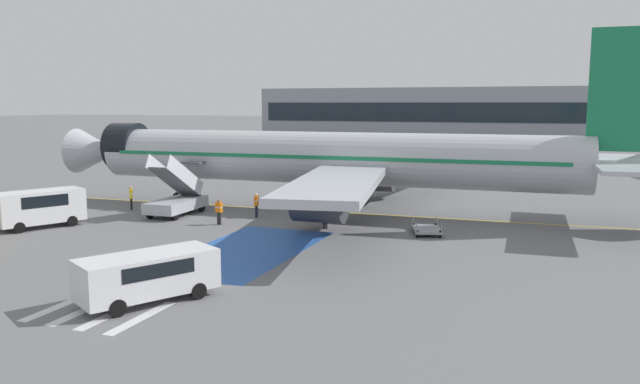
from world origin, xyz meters
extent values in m
plane|color=slate|center=(0.00, 0.00, 0.00)|extent=(600.00, 600.00, 0.00)
cube|color=gold|center=(1.31, -0.82, 0.00)|extent=(77.42, 3.02, 0.01)
cube|color=#2856A8|center=(1.31, -12.97, 0.00)|extent=(5.48, 11.39, 0.01)
cube|color=silver|center=(-1.09, -23.22, 0.00)|extent=(0.44, 3.60, 0.01)
cube|color=silver|center=(0.11, -23.22, 0.00)|extent=(0.44, 3.60, 0.01)
cube|color=silver|center=(1.31, -23.22, 0.00)|extent=(0.44, 3.60, 0.01)
cube|color=silver|center=(2.51, -23.22, 0.00)|extent=(0.44, 3.60, 0.01)
cylinder|color=#B7BCC4|center=(1.31, -0.82, 3.71)|extent=(33.57, 4.76, 3.55)
cone|color=#B7BCC4|center=(-17.36, -1.50, 3.71)|extent=(4.02, 3.61, 3.48)
cylinder|color=black|center=(-14.70, -1.40, 4.15)|extent=(2.26, 3.66, 3.58)
cube|color=#197A4C|center=(1.31, -0.82, 3.88)|extent=(30.89, 4.74, 0.24)
cube|color=#B7BCC4|center=(4.81, -8.94, 3.17)|extent=(6.96, 16.29, 0.44)
cylinder|color=#38383D|center=(3.25, -7.58, 1.77)|extent=(3.08, 2.41, 2.31)
cube|color=#B7BCC4|center=(4.21, 7.55, 3.17)|extent=(5.86, 16.14, 0.44)
cylinder|color=#38383D|center=(2.75, 6.07, 1.77)|extent=(3.08, 2.41, 2.31)
cube|color=#197A4C|center=(19.89, -0.14, 8.17)|extent=(4.97, 0.54, 7.15)
cube|color=#B7BCC4|center=(19.48, -3.52, 3.88)|extent=(3.40, 5.79, 0.24)
cube|color=#B7BCC4|center=(19.24, 3.21, 3.88)|extent=(3.40, 5.79, 0.24)
cylinder|color=#38383D|center=(-10.39, -1.24, 1.89)|extent=(0.20, 0.20, 2.93)
cylinder|color=black|center=(-10.39, -1.24, 0.42)|extent=(0.85, 0.31, 0.84)
cylinder|color=#38383D|center=(3.05, -3.63, 1.86)|extent=(0.24, 0.24, 2.62)
cylinder|color=black|center=(3.05, -3.63, 0.55)|extent=(1.12, 0.64, 1.10)
cylinder|color=#38383D|center=(2.84, 2.11, 1.86)|extent=(0.24, 0.24, 2.62)
cylinder|color=black|center=(2.84, 2.11, 0.55)|extent=(1.12, 0.64, 1.10)
cube|color=#ADB2BA|center=(-7.73, -5.52, 0.70)|extent=(2.37, 4.88, 0.70)
cylinder|color=black|center=(-8.72, -3.88, 0.35)|extent=(0.25, 0.71, 0.70)
cylinder|color=black|center=(-6.85, -3.81, 0.35)|extent=(0.25, 0.71, 0.70)
cylinder|color=black|center=(-8.60, -7.23, 0.35)|extent=(0.25, 0.71, 0.70)
cylinder|color=black|center=(-6.73, -7.17, 0.35)|extent=(0.25, 0.71, 0.70)
cube|color=#4C4C51|center=(-7.73, -5.52, 2.19)|extent=(1.58, 4.21, 2.41)
cube|color=#4C4C51|center=(-7.81, -3.24, 3.32)|extent=(1.69, 1.16, 0.12)
cube|color=silver|center=(-8.49, -5.55, 2.66)|extent=(0.23, 4.54, 3.10)
cube|color=silver|center=(-6.96, -5.49, 2.66)|extent=(0.23, 4.54, 3.10)
cube|color=#38383D|center=(10.62, 23.66, 0.78)|extent=(3.39, 8.36, 0.60)
cube|color=silver|center=(10.17, 27.61, 1.28)|extent=(2.56, 2.06, 1.60)
cube|color=black|center=(10.07, 28.51, 1.60)|extent=(1.99, 0.26, 0.70)
cylinder|color=#B7BCC4|center=(10.66, 23.30, 2.35)|extent=(3.15, 5.85, 2.55)
cylinder|color=gold|center=(10.66, 23.30, 2.35)|extent=(2.62, 0.64, 2.60)
cylinder|color=black|center=(9.03, 27.12, 0.48)|extent=(0.38, 0.99, 0.96)
cylinder|color=black|center=(11.40, 27.38, 0.48)|extent=(0.38, 0.99, 0.96)
cylinder|color=black|center=(9.49, 23.08, 0.48)|extent=(0.38, 0.99, 0.96)
cylinder|color=black|center=(11.85, 23.34, 0.48)|extent=(0.38, 0.99, 0.96)
cylinder|color=black|center=(9.74, 20.83, 0.48)|extent=(0.38, 0.99, 0.96)
cylinder|color=black|center=(12.10, 21.09, 0.48)|extent=(0.38, 0.99, 0.96)
cube|color=silver|center=(-12.96, -12.00, 1.27)|extent=(3.91, 5.22, 1.91)
cube|color=black|center=(-12.96, -12.00, 1.69)|extent=(2.96, 3.27, 0.69)
cylinder|color=black|center=(-13.08, -10.25, 0.32)|extent=(0.47, 0.66, 0.64)
cylinder|color=black|center=(-11.49, -11.05, 0.32)|extent=(0.47, 0.66, 0.64)
cylinder|color=black|center=(-14.44, -12.95, 0.32)|extent=(0.47, 0.66, 0.64)
cylinder|color=black|center=(-12.85, -13.75, 0.32)|extent=(0.47, 0.66, 0.64)
cube|color=silver|center=(1.67, -21.63, 1.07)|extent=(4.27, 5.42, 1.51)
cube|color=black|center=(1.67, -21.63, 1.40)|extent=(3.16, 3.44, 0.54)
cylinder|color=black|center=(1.68, -23.46, 0.32)|extent=(0.49, 0.65, 0.64)
cylinder|color=black|center=(0.08, -22.54, 0.32)|extent=(0.49, 0.65, 0.64)
cylinder|color=black|center=(3.25, -20.72, 0.32)|extent=(0.49, 0.65, 0.64)
cylinder|color=black|center=(1.65, -19.80, 0.32)|extent=(0.49, 0.65, 0.64)
cube|color=gray|center=(9.09, -5.67, 0.26)|extent=(2.19, 2.92, 0.12)
cylinder|color=black|center=(8.17, -4.86, 0.20)|extent=(0.21, 0.41, 0.40)
cylinder|color=black|center=(9.39, -4.49, 0.20)|extent=(0.21, 0.41, 0.40)
cylinder|color=black|center=(8.78, -6.85, 0.20)|extent=(0.21, 0.41, 0.40)
cylinder|color=black|center=(10.00, -6.48, 0.20)|extent=(0.21, 0.41, 0.40)
cylinder|color=gray|center=(8.08, -4.73, 0.59)|extent=(0.05, 0.05, 0.55)
cylinder|color=gray|center=(9.40, -4.32, 0.59)|extent=(0.05, 0.05, 0.55)
cylinder|color=gray|center=(8.78, -7.01, 0.59)|extent=(0.05, 0.05, 0.55)
cylinder|color=gray|center=(10.10, -6.61, 0.59)|extent=(0.05, 0.05, 0.55)
cylinder|color=#2D2D33|center=(3.25, -6.38, 0.40)|extent=(0.14, 0.14, 0.81)
cylinder|color=#2D2D33|center=(3.08, -6.37, 0.40)|extent=(0.14, 0.14, 0.81)
cube|color=orange|center=(3.16, -6.38, 1.13)|extent=(0.43, 0.24, 0.64)
cube|color=silver|center=(3.16, -6.38, 1.13)|extent=(0.44, 0.25, 0.06)
sphere|color=#9E704C|center=(3.16, -6.38, 1.56)|extent=(0.22, 0.22, 0.22)
cylinder|color=#2D2D33|center=(-3.30, -7.49, 0.39)|extent=(0.14, 0.14, 0.77)
cylinder|color=#2D2D33|center=(-3.46, -7.46, 0.39)|extent=(0.14, 0.14, 0.77)
cube|color=orange|center=(-3.38, -7.47, 1.08)|extent=(0.45, 0.29, 0.61)
cube|color=silver|center=(-3.38, -7.47, 1.08)|extent=(0.46, 0.30, 0.06)
sphere|color=#9E704C|center=(-3.38, -7.47, 1.49)|extent=(0.21, 0.21, 0.21)
cylinder|color=black|center=(-11.81, -4.92, 0.40)|extent=(0.14, 0.14, 0.81)
cylinder|color=black|center=(-11.91, -4.79, 0.40)|extent=(0.14, 0.14, 0.81)
cube|color=yellow|center=(-11.86, -4.86, 1.12)|extent=(0.43, 0.47, 0.64)
cube|color=silver|center=(-11.86, -4.86, 1.12)|extent=(0.45, 0.48, 0.06)
sphere|color=tan|center=(-11.86, -4.86, 1.55)|extent=(0.22, 0.22, 0.22)
cylinder|color=#191E38|center=(-2.32, -4.52, 0.39)|extent=(0.14, 0.14, 0.78)
cylinder|color=#191E38|center=(-2.35, -4.35, 0.39)|extent=(0.14, 0.14, 0.78)
cube|color=orange|center=(-2.34, -4.44, 1.09)|extent=(0.30, 0.46, 0.62)
cube|color=silver|center=(-2.34, -4.44, 1.09)|extent=(0.32, 0.47, 0.06)
sphere|color=beige|center=(-2.34, -4.44, 1.50)|extent=(0.21, 0.21, 0.21)
cube|color=#89939E|center=(-3.19, 83.71, 5.21)|extent=(76.87, 12.00, 10.43)
cube|color=#19232D|center=(-3.19, 77.66, 5.74)|extent=(73.79, 0.10, 3.65)
camera|label=1|loc=(15.63, -40.55, 7.38)|focal=35.00mm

